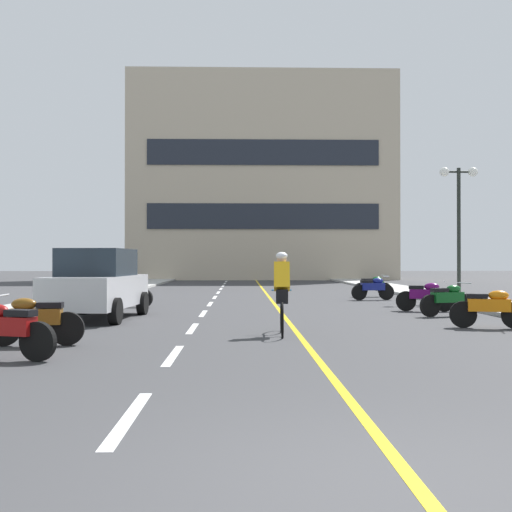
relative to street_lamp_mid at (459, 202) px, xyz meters
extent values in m
plane|color=#38383A|center=(-7.38, 1.26, -3.77)|extent=(140.00, 140.00, 0.00)
cube|color=#A8A8A3|center=(-14.58, 4.26, -3.71)|extent=(2.40, 72.00, 0.12)
cube|color=#A8A8A3|center=(-0.18, 4.26, -3.71)|extent=(2.40, 72.00, 0.12)
cube|color=silver|center=(-9.38, -17.74, -3.76)|extent=(0.14, 2.20, 0.01)
cube|color=silver|center=(-9.38, -13.74, -3.76)|extent=(0.14, 2.20, 0.01)
cube|color=silver|center=(-9.38, -9.74, -3.76)|extent=(0.14, 2.20, 0.01)
cube|color=silver|center=(-9.38, -5.74, -3.76)|extent=(0.14, 2.20, 0.01)
cube|color=silver|center=(-9.38, -1.74, -3.76)|extent=(0.14, 2.20, 0.01)
cube|color=silver|center=(-9.38, 2.26, -3.76)|extent=(0.14, 2.20, 0.01)
cube|color=silver|center=(-9.38, 6.26, -3.76)|extent=(0.14, 2.20, 0.01)
cube|color=silver|center=(-9.38, 10.26, -3.76)|extent=(0.14, 2.20, 0.01)
cube|color=silver|center=(-9.38, 14.26, -3.76)|extent=(0.14, 2.20, 0.01)
cube|color=silver|center=(-9.38, 18.26, -3.76)|extent=(0.14, 2.20, 0.01)
cube|color=silver|center=(-9.38, 22.26, -3.76)|extent=(0.14, 2.20, 0.01)
cube|color=silver|center=(-9.38, 26.26, -3.76)|extent=(0.14, 2.20, 0.01)
cube|color=gold|center=(-7.13, 4.26, -3.76)|extent=(0.12, 66.00, 0.01)
cube|color=#BCAD93|center=(-6.55, 28.46, 4.54)|extent=(21.49, 6.40, 16.62)
cube|color=#1E232D|center=(-6.55, 25.21, 1.22)|extent=(18.05, 0.10, 1.99)
cube|color=#1E232D|center=(-6.55, 25.21, 6.21)|extent=(18.05, 0.10, 1.99)
cylinder|color=black|center=(0.00, 0.00, -1.18)|extent=(0.14, 0.14, 4.93)
cylinder|color=black|center=(0.00, 0.00, 1.14)|extent=(1.10, 0.08, 0.08)
sphere|color=white|center=(-0.55, 0.00, 1.14)|extent=(0.36, 0.36, 0.36)
sphere|color=white|center=(0.55, 0.00, 1.14)|extent=(0.36, 0.36, 0.36)
cylinder|color=black|center=(-12.75, -5.94, -3.45)|extent=(0.27, 0.65, 0.64)
cylinder|color=black|center=(-11.06, -6.06, -3.45)|extent=(0.27, 0.65, 0.64)
cylinder|color=black|center=(-12.96, -8.73, -3.45)|extent=(0.27, 0.65, 0.64)
cylinder|color=black|center=(-11.27, -8.86, -3.45)|extent=(0.27, 0.65, 0.64)
cube|color=#B7B7BC|center=(-12.01, -7.40, -3.05)|extent=(2.01, 4.31, 0.80)
cube|color=#1E2833|center=(-12.01, -7.40, -2.30)|extent=(1.72, 2.31, 0.70)
cylinder|color=black|center=(-11.34, -14.32, -3.47)|extent=(0.60, 0.28, 0.60)
cube|color=maroon|center=(-11.86, -14.15, -3.25)|extent=(0.94, 0.54, 0.28)
cube|color=black|center=(-11.62, -14.23, -3.05)|extent=(0.49, 0.36, 0.10)
cylinder|color=black|center=(-12.49, -12.60, -3.47)|extent=(0.61, 0.14, 0.60)
cylinder|color=black|center=(-11.39, -12.52, -3.47)|extent=(0.61, 0.14, 0.60)
cube|color=brown|center=(-11.94, -12.56, -3.25)|extent=(0.92, 0.34, 0.28)
ellipsoid|color=brown|center=(-12.14, -12.57, -3.03)|extent=(0.46, 0.27, 0.22)
cube|color=black|center=(-11.69, -12.54, -3.05)|extent=(0.46, 0.27, 0.10)
cylinder|color=silver|center=(-12.49, -12.60, -2.87)|extent=(0.07, 0.60, 0.03)
cylinder|color=black|center=(-3.30, -9.74, -3.47)|extent=(0.60, 0.26, 0.60)
cube|color=orange|center=(-2.77, -9.89, -3.25)|extent=(0.94, 0.52, 0.28)
ellipsoid|color=orange|center=(-2.58, -9.94, -3.03)|extent=(0.49, 0.35, 0.22)
cube|color=black|center=(-3.01, -9.82, -3.05)|extent=(0.49, 0.35, 0.10)
cylinder|color=black|center=(-2.17, -6.64, -3.47)|extent=(0.60, 0.28, 0.60)
cylinder|color=black|center=(-3.21, -6.98, -3.47)|extent=(0.60, 0.28, 0.60)
cube|color=#0C4C19|center=(-2.69, -6.81, -3.25)|extent=(0.94, 0.54, 0.28)
ellipsoid|color=#0C4C19|center=(-2.50, -6.75, -3.03)|extent=(0.49, 0.36, 0.22)
cube|color=black|center=(-2.93, -6.89, -3.05)|extent=(0.49, 0.36, 0.10)
cylinder|color=silver|center=(-2.17, -6.64, -2.87)|extent=(0.21, 0.58, 0.03)
cylinder|color=black|center=(-2.28, -5.25, -3.47)|extent=(0.61, 0.24, 0.60)
cylinder|color=black|center=(-3.34, -4.99, -3.47)|extent=(0.61, 0.24, 0.60)
cube|color=#590C59|center=(-2.81, -5.12, -3.25)|extent=(0.94, 0.49, 0.28)
ellipsoid|color=#590C59|center=(-2.62, -5.17, -3.03)|extent=(0.48, 0.34, 0.22)
cube|color=black|center=(-3.05, -5.06, -3.05)|extent=(0.48, 0.34, 0.10)
cylinder|color=silver|center=(-2.28, -5.25, -2.87)|extent=(0.17, 0.59, 0.03)
cylinder|color=black|center=(-12.49, -2.95, -3.47)|extent=(0.60, 0.28, 0.60)
cylinder|color=black|center=(-11.45, -3.28, -3.47)|extent=(0.60, 0.28, 0.60)
cube|color=brown|center=(-11.97, -3.11, -3.25)|extent=(0.94, 0.54, 0.28)
ellipsoid|color=brown|center=(-12.16, -3.05, -3.03)|extent=(0.49, 0.36, 0.22)
cube|color=black|center=(-11.73, -3.19, -3.05)|extent=(0.49, 0.36, 0.10)
cylinder|color=silver|center=(-12.49, -2.95, -2.87)|extent=(0.21, 0.58, 0.03)
cylinder|color=black|center=(-2.69, 0.40, -3.47)|extent=(0.61, 0.19, 0.60)
cylinder|color=black|center=(-3.77, 0.22, -3.47)|extent=(0.61, 0.19, 0.60)
cube|color=navy|center=(-3.23, 0.31, -3.25)|extent=(0.93, 0.42, 0.28)
ellipsoid|color=navy|center=(-3.03, 0.34, -3.03)|extent=(0.47, 0.31, 0.22)
cube|color=black|center=(-3.48, 0.27, -3.05)|extent=(0.47, 0.31, 0.10)
cylinder|color=silver|center=(-2.69, 0.40, -2.87)|extent=(0.13, 0.60, 0.03)
cylinder|color=black|center=(-2.25, 2.61, -3.47)|extent=(0.61, 0.25, 0.60)
cylinder|color=black|center=(-3.31, 2.34, -3.47)|extent=(0.61, 0.25, 0.60)
cube|color=#0C4C19|center=(-2.78, 2.47, -3.25)|extent=(0.94, 0.50, 0.28)
ellipsoid|color=#0C4C19|center=(-2.59, 2.52, -3.03)|extent=(0.49, 0.34, 0.22)
cube|color=black|center=(-3.02, 2.41, -3.05)|extent=(0.49, 0.34, 0.10)
cylinder|color=silver|center=(-2.25, 2.61, -2.87)|extent=(0.18, 0.59, 0.03)
torus|color=black|center=(-7.44, -10.47, -3.43)|extent=(0.07, 0.72, 0.72)
torus|color=black|center=(-7.49, -11.52, -3.43)|extent=(0.07, 0.72, 0.72)
cylinder|color=blue|center=(-7.47, -11.02, -3.13)|extent=(0.08, 0.95, 0.04)
cube|color=black|center=(-7.48, -11.17, -2.91)|extent=(0.11, 0.20, 0.06)
cylinder|color=blue|center=(-7.45, -10.57, -2.88)|extent=(0.42, 0.05, 0.03)
cube|color=black|center=(-7.47, -11.12, -2.98)|extent=(0.26, 0.37, 0.28)
cube|color=yellow|center=(-7.47, -10.97, -2.58)|extent=(0.34, 0.47, 0.61)
sphere|color=tan|center=(-7.46, -10.84, -2.23)|extent=(0.20, 0.20, 0.20)
ellipsoid|color=white|center=(-7.46, -10.84, -2.16)|extent=(0.24, 0.26, 0.16)
camera|label=1|loc=(-8.30, -23.84, -2.26)|focal=44.36mm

